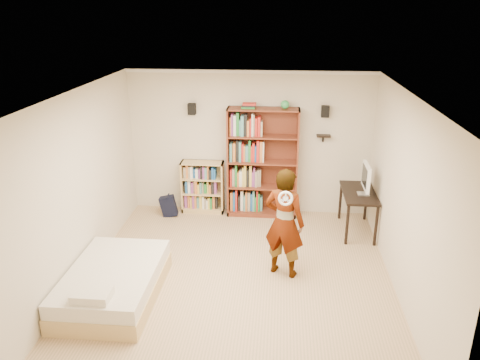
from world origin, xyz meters
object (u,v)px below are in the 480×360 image
at_px(daybed, 113,279).
at_px(person, 284,223).
at_px(low_bookshelf, 203,187).
at_px(computer_desk, 357,212).
at_px(tall_bookshelf, 262,163).

relative_size(daybed, person, 1.10).
bearing_deg(daybed, person, 19.47).
height_order(low_bookshelf, computer_desk, low_bookshelf).
relative_size(tall_bookshelf, daybed, 1.13).
bearing_deg(daybed, low_bookshelf, 75.62).
bearing_deg(tall_bookshelf, low_bookshelf, 178.06).
distance_m(low_bookshelf, person, 2.65).
bearing_deg(person, daybed, 41.29).
distance_m(computer_desk, person, 2.04).
distance_m(tall_bookshelf, daybed, 3.55).
height_order(computer_desk, person, person).
height_order(tall_bookshelf, person, tall_bookshelf).
distance_m(low_bookshelf, computer_desk, 2.91).
distance_m(computer_desk, daybed, 4.28).
bearing_deg(computer_desk, tall_bookshelf, 161.21).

